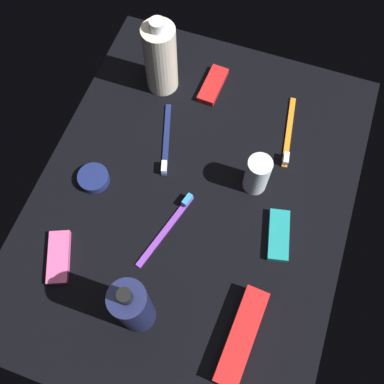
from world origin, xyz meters
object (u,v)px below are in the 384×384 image
Objects in this scene: deodorant_stick at (257,174)px; toothbrush_orange at (289,135)px; bodywash_bottle at (161,58)px; toothbrush_navy at (166,143)px; snack_bar_pink at (59,257)px; snack_bar_red at (213,85)px; cream_tin_left at (94,178)px; toothpaste_box_red at (241,336)px; snack_bar_teal at (279,235)px; toothbrush_purple at (169,225)px; lotion_bottle at (133,307)px.

deodorant_stick reaches higher than toothbrush_orange.
bodywash_bottle is 32.50cm from toothbrush_orange.
toothbrush_navy is 32.65cm from snack_bar_pink.
snack_bar_red is 35.00cm from cream_tin_left.
bodywash_bottle is 29.60cm from cream_tin_left.
bodywash_bottle reaches higher than toothpaste_box_red.
snack_bar_red is (-17.87, 4.89, 0.14)cm from toothbrush_navy.
cream_tin_left is (10.17, -32.02, -3.82)cm from deodorant_stick.
snack_bar_pink is at bearing -77.00° from snack_bar_teal.
toothbrush_purple is at bearing 22.79° from bodywash_bottle.
snack_bar_red is at bearing -154.29° from snack_bar_teal.
bodywash_bottle reaches higher than snack_bar_pink.
snack_bar_red is (-7.16, -19.87, 0.14)cm from toothbrush_orange.
toothbrush_purple is (-18.08, -0.93, -8.53)cm from lotion_bottle.
snack_bar_teal is at bearing 179.57° from toothpaste_box_red.
toothbrush_purple is at bearing -43.04° from deodorant_stick.
toothpaste_box_red reaches higher than snack_bar_red.
toothbrush_navy is 2.71× the size of cream_tin_left.
snack_bar_red is at bearing -176.46° from lotion_bottle.
cream_tin_left is at bearing -24.05° from snack_bar_red.
lotion_bottle is at bearing 16.09° from bodywash_bottle.
lotion_bottle is 20.43cm from toothpaste_box_red.
deodorant_stick is at bearing 136.96° from toothbrush_purple.
bodywash_bottle reaches higher than cream_tin_left.
toothbrush_purple is 25.23cm from toothpaste_box_red.
toothbrush_navy is at bearing 23.26° from bodywash_bottle.
snack_bar_teal is at bearing 103.83° from toothbrush_purple.
toothbrush_navy and toothbrush_orange have the same top height.
toothpaste_box_red reaches higher than toothbrush_orange.
toothpaste_box_red is at bearing 11.48° from deodorant_stick.
snack_bar_teal is at bearing 66.47° from toothbrush_navy.
lotion_bottle reaches higher than deodorant_stick.
toothbrush_purple is at bearing -88.44° from snack_bar_teal.
snack_bar_teal is 39.68cm from cream_tin_left.
toothbrush_navy is at bearing -12.11° from snack_bar_red.
toothbrush_orange is 1.73× the size of snack_bar_red.
snack_bar_pink and snack_bar_teal have the same top height.
toothbrush_navy is 0.99× the size of toothbrush_purple.
lotion_bottle reaches higher than snack_bar_teal.
snack_bar_teal is (27.37, 34.96, -8.02)cm from bodywash_bottle.
toothbrush_navy and cream_tin_left have the same top height.
cream_tin_left is at bearing -40.03° from toothbrush_navy.
lotion_bottle is 20.02cm from toothbrush_purple.
snack_bar_pink is at bearing -18.90° from toothbrush_navy.
snack_bar_pink is at bearing 1.80° from cream_tin_left.
bodywash_bottle is 59.15cm from toothpaste_box_red.
snack_bar_teal is (30.30, 23.65, 0.00)cm from snack_bar_red.
lotion_bottle is 50.05cm from toothbrush_orange.
toothbrush_navy is at bearing -157.61° from toothbrush_purple.
toothbrush_orange is (-46.46, 16.56, -8.53)cm from lotion_bottle.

